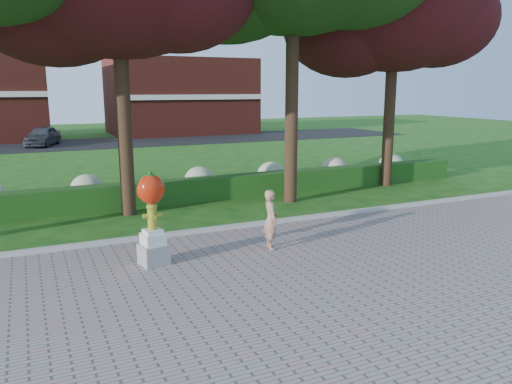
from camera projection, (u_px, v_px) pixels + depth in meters
ground at (271, 265)px, 11.18m from camera, size 100.00×100.00×0.00m
walkway at (388, 346)px, 7.62m from camera, size 40.00×14.00×0.04m
curb at (223, 229)px, 13.83m from camera, size 40.00×0.18×0.15m
lawn_hedge at (181, 191)px, 17.31m from camera, size 24.00×0.70×0.80m
hydrangea_row at (188, 181)px, 18.40m from camera, size 20.10×1.10×0.99m
street at (98, 143)px, 36.04m from camera, size 50.00×8.00×0.02m
building_right at (180, 96)px, 44.02m from camera, size 12.00×8.00×6.40m
tree_far_right at (392, 6)px, 19.06m from camera, size 7.88×6.72×10.21m
hydrant_sculpture at (152, 216)px, 10.91m from camera, size 0.66×0.66×2.09m
woman at (271, 219)px, 12.07m from camera, size 0.43×0.58×1.46m
parked_car at (43, 136)px, 34.27m from camera, size 2.86×4.27×1.35m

